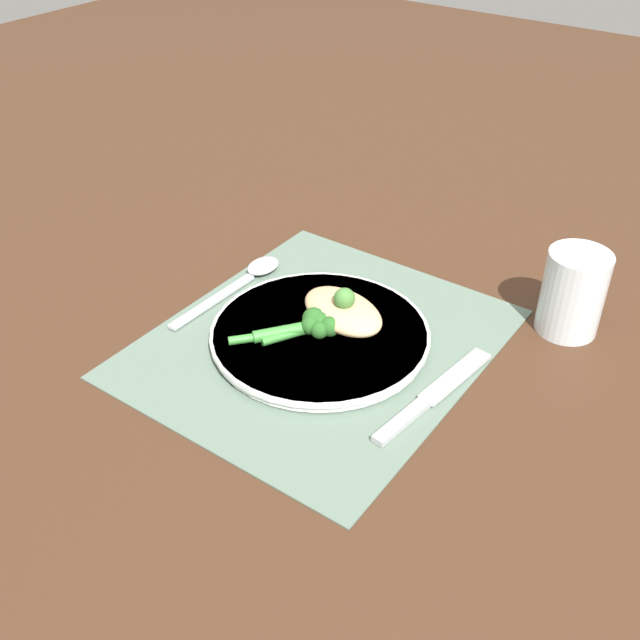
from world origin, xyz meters
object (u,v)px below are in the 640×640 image
broccoli_stalk_left (313,326)px  broccoli_stalk_rear (306,325)px  chicken_fillet (343,311)px  water_glass (573,293)px  broccoli_stalk_right (338,320)px  spoon (251,274)px  plate (320,335)px  knife (432,396)px

broccoli_stalk_left → broccoli_stalk_rear: (0.00, -0.01, 0.00)m
chicken_fillet → water_glass: bearing=127.8°
broccoli_stalk_right → spoon: (-0.04, -0.16, -0.02)m
chicken_fillet → spoon: (-0.03, -0.16, -0.02)m
plate → broccoli_stalk_right: bearing=150.1°
broccoli_stalk_right → broccoli_stalk_rear: 0.04m
plate → broccoli_stalk_right: size_ratio=2.29×
broccoli_stalk_rear → water_glass: 0.30m
plate → water_glass: size_ratio=2.47×
broccoli_stalk_left → chicken_fillet: bearing=106.6°
broccoli_stalk_left → water_glass: (-0.20, 0.22, 0.02)m
plate → chicken_fillet: bearing=162.2°
plate → spoon: (-0.06, -0.15, -0.00)m
broccoli_stalk_rear → knife: size_ratio=0.52×
water_glass → spoon: bearing=-70.0°
plate → broccoli_stalk_rear: (0.01, -0.01, 0.02)m
chicken_fillet → broccoli_stalk_rear: same height
broccoli_stalk_rear → knife: (-0.00, 0.16, -0.02)m
plate → water_glass: water_glass is taller
chicken_fillet → water_glass: (-0.16, 0.21, 0.02)m
spoon → water_glass: (-0.13, 0.36, 0.04)m
broccoli_stalk_right → broccoli_stalk_left: (0.03, -0.02, 0.00)m
broccoli_stalk_rear → chicken_fillet: bearing=105.0°
chicken_fillet → broccoli_stalk_right: (0.01, 0.00, -0.01)m
plate → knife: plate is taller
knife → spoon: size_ratio=1.00×
chicken_fillet → broccoli_stalk_right: 0.01m
spoon → broccoli_stalk_right: bearing=-12.2°
plate → broccoli_stalk_left: broccoli_stalk_left is taller
knife → broccoli_stalk_right: bearing=174.9°
broccoli_stalk_rear → water_glass: (-0.20, 0.23, 0.02)m
water_glass → broccoli_stalk_rear: bearing=-48.3°
broccoli_stalk_right → plate: bearing=-91.4°
broccoli_stalk_right → broccoli_stalk_rear: broccoli_stalk_rear is taller
broccoli_stalk_left → spoon: 0.16m
plate → chicken_fillet: (-0.03, 0.01, 0.02)m
broccoli_stalk_right → spoon: 0.17m
knife → spoon: bearing=174.2°
knife → water_glass: water_glass is taller
broccoli_stalk_left → spoon: broccoli_stalk_left is taller
chicken_fillet → broccoli_stalk_right: bearing=5.0°
chicken_fillet → broccoli_stalk_rear: (0.04, -0.02, -0.00)m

